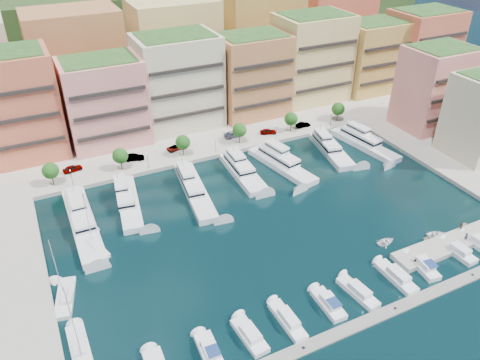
{
  "coord_description": "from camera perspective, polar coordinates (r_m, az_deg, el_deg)",
  "views": [
    {
      "loc": [
        -41.0,
        -67.6,
        59.83
      ],
      "look_at": [
        -3.66,
        9.22,
        6.0
      ],
      "focal_mm": 35.0,
      "sensor_mm": 36.0,
      "label": 1
    }
  ],
  "objects": [
    {
      "name": "apartment_3",
      "position": [
        133.94,
        -7.54,
        11.85
      ],
      "size": [
        22.0,
        16.5,
        25.8
      ],
      "color": "beige",
      "rests_on": "north_quay"
    },
    {
      "name": "cruiser_6",
      "position": [
        89.85,
        18.53,
        -11.16
      ],
      "size": [
        2.76,
        8.85,
        2.55
      ],
      "color": "white",
      "rests_on": "ground"
    },
    {
      "name": "tree_0",
      "position": [
        115.13,
        -22.1,
        1.05
      ],
      "size": [
        3.8,
        3.8,
        5.65
      ],
      "color": "#473323",
      "rests_on": "north_quay"
    },
    {
      "name": "sailboat_2",
      "position": [
        96.06,
        -17.44,
        -7.86
      ],
      "size": [
        5.05,
        9.4,
        13.2
      ],
      "color": "white",
      "rests_on": "ground"
    },
    {
      "name": "apartment_6",
      "position": [
        164.65,
        15.64,
        14.3
      ],
      "size": [
        20.0,
        15.5,
        22.8
      ],
      "color": "gold",
      "rests_on": "north_quay"
    },
    {
      "name": "car_5",
      "position": [
        136.31,
        7.68,
        6.69
      ],
      "size": [
        4.36,
        1.55,
        1.43
      ],
      "primitive_type": "imported",
      "rotation": [
        0.0,
        0.0,
        1.56
      ],
      "color": "gray",
      "rests_on": "north_quay"
    },
    {
      "name": "cruiser_7",
      "position": [
        93.67,
        21.44,
        -9.77
      ],
      "size": [
        3.57,
        7.64,
        2.66
      ],
      "color": "white",
      "rests_on": "ground"
    },
    {
      "name": "backblock_3",
      "position": [
        166.57,
        2.32,
        16.94
      ],
      "size": [
        26.0,
        18.0,
        30.0
      ],
      "primitive_type": "cube",
      "color": "gold",
      "rests_on": "north_quay"
    },
    {
      "name": "apartment_4",
      "position": [
        140.56,
        1.44,
        12.67
      ],
      "size": [
        20.0,
        15.5,
        23.8
      ],
      "color": "#CA764B",
      "rests_on": "north_quay"
    },
    {
      "name": "cruiser_1",
      "position": [
        74.91,
        -3.73,
        -20.17
      ],
      "size": [
        3.15,
        7.22,
        2.66
      ],
      "color": "white",
      "rests_on": "ground"
    },
    {
      "name": "lamppost_0",
      "position": [
        113.68,
        -19.9,
        0.59
      ],
      "size": [
        0.3,
        0.3,
        4.2
      ],
      "color": "black",
      "rests_on": "north_quay"
    },
    {
      "name": "tree_2",
      "position": [
        119.77,
        -6.99,
        4.58
      ],
      "size": [
        3.8,
        3.8,
        5.65
      ],
      "color": "#473323",
      "rests_on": "north_quay"
    },
    {
      "name": "cruiser_9",
      "position": [
        103.3,
        27.1,
        -6.97
      ],
      "size": [
        2.51,
        7.21,
        2.55
      ],
      "color": "white",
      "rests_on": "ground"
    },
    {
      "name": "lamppost_1",
      "position": [
        115.87,
        -11.21,
        2.65
      ],
      "size": [
        0.3,
        0.3,
        4.2
      ],
      "color": "black",
      "rests_on": "north_quay"
    },
    {
      "name": "yacht_1",
      "position": [
        106.08,
        -13.53,
        -2.42
      ],
      "size": [
        7.32,
        21.04,
        7.3
      ],
      "color": "white",
      "rests_on": "ground"
    },
    {
      "name": "cruiser_4",
      "position": [
        82.22,
        10.76,
        -14.65
      ],
      "size": [
        2.82,
        7.45,
        2.66
      ],
      "color": "white",
      "rests_on": "ground"
    },
    {
      "name": "tender_0",
      "position": [
        97.3,
        17.37,
        -7.19
      ],
      "size": [
        3.99,
        2.93,
        0.8
      ],
      "primitive_type": "imported",
      "rotation": [
        0.0,
        0.0,
        1.61
      ],
      "color": "white",
      "rests_on": "ground"
    },
    {
      "name": "hillside",
      "position": [
        191.84,
        -12.61,
        13.29
      ],
      "size": [
        240.0,
        40.0,
        58.0
      ],
      "primitive_type": "cube",
      "color": "#203C18",
      "rests_on": "ground"
    },
    {
      "name": "lamppost_3",
      "position": [
        127.98,
        4.45,
        6.17
      ],
      "size": [
        0.3,
        0.3,
        4.2
      ],
      "color": "black",
      "rests_on": "north_quay"
    },
    {
      "name": "apartment_7",
      "position": [
        176.49,
        21.27,
        14.84
      ],
      "size": [
        22.0,
        16.5,
        24.8
      ],
      "color": "#D46A46",
      "rests_on": "north_quay"
    },
    {
      "name": "yacht_0",
      "position": [
        102.74,
        -18.73,
        -4.56
      ],
      "size": [
        4.94,
        26.96,
        7.3
      ],
      "color": "white",
      "rests_on": "ground"
    },
    {
      "name": "lamppost_4",
      "position": [
        137.21,
        11.04,
        7.52
      ],
      "size": [
        0.3,
        0.3,
        4.2
      ],
      "color": "black",
      "rests_on": "north_quay"
    },
    {
      "name": "person_0",
      "position": [
        101.95,
        25.86,
        -6.2
      ],
      "size": [
        0.57,
        0.73,
        1.77
      ],
      "primitive_type": "imported",
      "rotation": [
        0.0,
        0.0,
        1.81
      ],
      "color": "#272E4F",
      "rests_on": "finger_pier"
    },
    {
      "name": "backblock_4",
      "position": [
        182.22,
        11.1,
        17.74
      ],
      "size": [
        26.0,
        18.0,
        30.0
      ],
      "primitive_type": "cube",
      "color": "#D46A46",
      "rests_on": "north_quay"
    },
    {
      "name": "south_pontoon",
      "position": [
        80.23,
        13.38,
        -17.2
      ],
      "size": [
        72.0,
        2.2,
        0.35
      ],
      "primitive_type": "cube",
      "color": "gray",
      "rests_on": "ground"
    },
    {
      "name": "tree_1",
      "position": [
        116.38,
        -14.4,
        2.88
      ],
      "size": [
        3.8,
        3.8,
        5.65
      ],
      "color": "#473323",
      "rests_on": "north_quay"
    },
    {
      "name": "tender_3",
      "position": [
        107.88,
        25.66,
        -4.86
      ],
      "size": [
        1.77,
        1.58,
        0.85
      ],
      "primitive_type": "imported",
      "rotation": [
        0.0,
        0.0,
        1.45
      ],
      "color": "beige",
      "rests_on": "ground"
    },
    {
      "name": "ground",
      "position": [
        99.14,
        4.25,
        -5.0
      ],
      "size": [
        400.0,
        400.0,
        0.0
      ],
      "primitive_type": "plane",
      "color": "black",
      "rests_on": "ground"
    },
    {
      "name": "apartment_east_a",
      "position": [
        143.31,
        22.67,
        10.38
      ],
      "size": [
        18.0,
        14.5,
        22.8
      ],
      "color": "#F39587",
      "rests_on": "east_quay"
    },
    {
      "name": "cruiser_5",
      "position": [
        85.2,
        14.2,
        -13.15
      ],
      "size": [
        3.41,
        8.67,
        2.55
      ],
      "color": "white",
      "rests_on": "ground"
    },
    {
      "name": "tree_3",
      "position": [
        125.12,
        -0.06,
        6.1
      ],
      "size": [
        3.8,
        3.8,
        5.65
      ],
      "color": "#473323",
      "rests_on": "north_quay"
    },
    {
      "name": "car_3",
      "position": [
        129.5,
        -0.75,
        5.62
      ],
      "size": [
        5.92,
        2.56,
        1.7
      ],
      "primitive_type": "imported",
      "rotation": [
        0.0,
        0.0,
        1.6
      ],
      "color": "gray",
      "rests_on": "north_quay"
    },
    {
      "name": "yacht_3",
      "position": [
        113.94,
        0.18,
        1.26
      ],
      "size": [
        5.84,
        19.6,
        7.3
      ],
      "color": "white",
      "rests_on": "ground"
    },
    {
      "name": "car_4",
      "position": [
        131.4,
        3.44,
        5.94
      ],
      "size": [
        4.85,
        3.23,
        1.53
      ],
      "primitive_type": "imported",
      "rotation": [
        0.0,
        0.0,
        1.22
      ],
      "color": "gray",
      "rests_on": "north_quay"
    },
    {
      "name": "cruiser_2",
      "position": [
        76.65,
        1.2,
        -18.45
      ],
      "size": [
        3.27,
        7.93,
        2.55
      ],
      "color": "white",
      "rests_on": "ground"
    },
    {
      "name": "backblock_1",
      "position": [
        149.09,
        -19.13,
        13.4
      ],
      "size": [
        26.0,
        18.0,
        30.0
      ],
      "primitive_type": "cube",
      "color": "#CA764B",
      "rests_on": "north_quay"
    },
    {
      "name": "sailboat_1",
      "position": [
        87.33,
        -20.51,
        -13.37
      ],
      "size": [
        4.97,
        9.79,
        13.2
      ],
      "color": "white",
      "rests_on": "ground"
    },
    {
      "name": "apartment_5",
      "position": [
        152.52,
        8.71,
        14.5
      ],
      "size": [
        22.0,
        16.5,
        26.8
      ],
      "color": "#E5D079",
      "rests_on": "north_quay"
    },
    {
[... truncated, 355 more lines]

